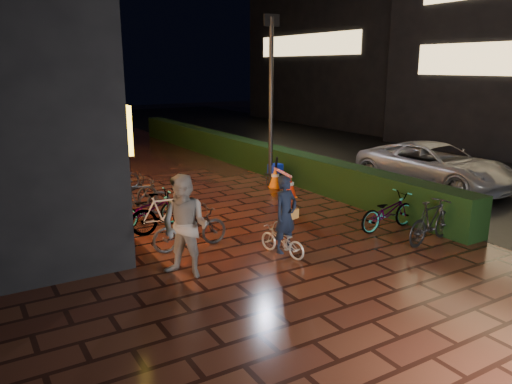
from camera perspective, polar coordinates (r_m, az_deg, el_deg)
ground at (r=10.93m, az=5.11°, el=-5.80°), size 80.00×80.00×0.00m
asphalt_road at (r=20.45m, az=17.30°, el=3.07°), size 11.00×60.00×0.01m
hedge at (r=19.06m, az=-1.07°, el=4.46°), size 0.70×20.00×1.00m
bystander_person at (r=9.02m, az=-8.12°, el=-3.93°), size 1.12×1.16×1.89m
van at (r=16.68m, az=19.79°, el=2.90°), size 2.82×5.19×1.38m
far_buildings at (r=29.53m, az=22.53°, el=18.54°), size 9.08×31.00×14.00m
lamp_post_hedge at (r=15.47m, az=1.73°, el=11.00°), size 0.50×0.15×5.21m
lamp_post_sf at (r=15.47m, az=-17.64°, el=11.38°), size 0.54×0.23×5.71m
cyclist at (r=9.99m, az=3.22°, el=-3.97°), size 0.68×1.22×1.66m
traffic_barrier at (r=15.14m, az=3.01°, el=1.19°), size 0.69×1.60×0.65m
cart_assembly at (r=15.87m, az=2.23°, el=2.54°), size 0.63×0.66×1.02m
parked_bikes_storefront at (r=12.77m, az=-12.70°, el=-1.03°), size 1.91×6.22×0.97m
parked_bikes_hedge at (r=11.72m, az=16.85°, el=-2.63°), size 1.79×1.79×0.97m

